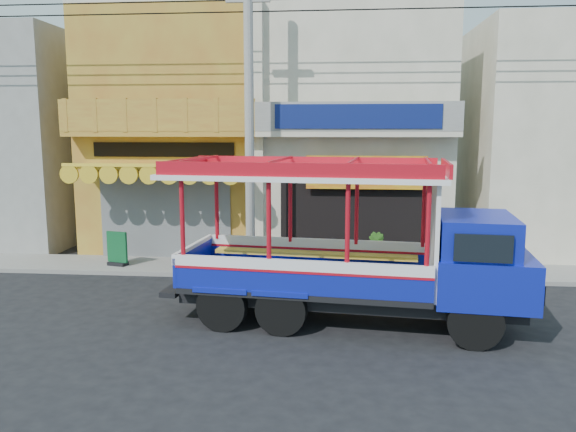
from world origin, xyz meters
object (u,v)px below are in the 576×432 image
object	(u,v)px
green_sign	(117,251)
potted_plant_b	(378,250)
utility_pole	(254,98)
potted_plant_c	(438,248)
songthaew_truck	(373,247)

from	to	relation	value
green_sign	potted_plant_b	distance (m)	7.81
utility_pole	potted_plant_c	distance (m)	6.97
utility_pole	potted_plant_b	size ratio (longest dim) A/B	26.96
utility_pole	green_sign	size ratio (longest dim) A/B	27.19
songthaew_truck	green_sign	world-z (taller)	songthaew_truck
potted_plant_b	potted_plant_c	distance (m)	1.82
potted_plant_c	green_sign	bearing A→B (deg)	-77.19
potted_plant_b	utility_pole	bearing A→B (deg)	40.38
utility_pole	songthaew_truck	xyz separation A→B (m)	(3.09, -3.74, -3.32)
utility_pole	green_sign	bearing A→B (deg)	174.36
songthaew_truck	potted_plant_b	world-z (taller)	songthaew_truck
songthaew_truck	green_sign	xyz separation A→B (m)	(-7.36, 4.16, -1.16)
songthaew_truck	potted_plant_b	distance (m)	4.78
songthaew_truck	green_sign	distance (m)	8.54
utility_pole	potted_plant_c	size ratio (longest dim) A/B	24.80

